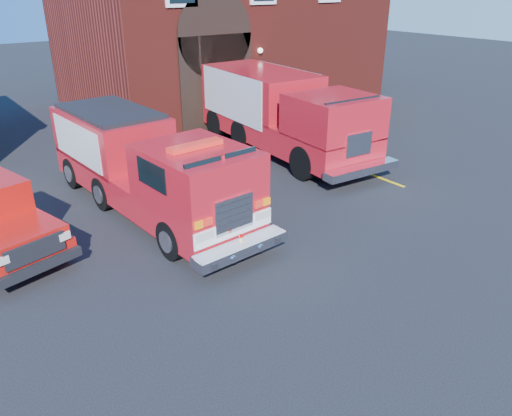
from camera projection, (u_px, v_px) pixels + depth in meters
ground at (228, 238)px, 12.85m from camera, size 100.00×100.00×0.00m
parking_stripe_near at (369, 174)px, 17.12m from camera, size 0.12×3.00×0.01m
parking_stripe_mid at (310, 152)px, 19.30m from camera, size 0.12×3.00×0.01m
parking_stripe_far at (263, 134)px, 21.49m from camera, size 0.12×3.00×0.01m
fire_station at (220, 18)px, 26.16m from camera, size 15.20×10.20×8.45m
fire_engine at (146, 166)px, 13.92m from camera, size 2.85×8.56×2.60m
secondary_truck at (281, 110)px, 18.88m from camera, size 3.38×9.04×2.87m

